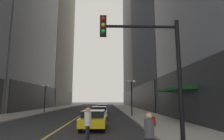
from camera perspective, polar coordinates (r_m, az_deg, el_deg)
name	(u,v)px	position (r m, az deg, el deg)	size (l,w,h in m)	color
ground_plane	(90,110)	(39.08, -6.82, -12.00)	(200.00, 200.00, 0.00)	#2D2D30
sidewalk_left	(49,110)	(40.62, -18.72, -11.37)	(4.50, 78.00, 0.15)	#ADA8A0
sidewalk_right	(130,109)	(39.24, 5.54, -11.89)	(4.50, 78.00, 0.15)	#ADA8A0
lane_centre_stripe	(90,110)	(39.08, -6.82, -11.99)	(0.16, 70.00, 0.01)	#E5D64C
building_left_far	(46,33)	(71.37, -19.62, 10.67)	(15.70, 26.00, 51.10)	#B7AD99
storefront_awning_right	(175,90)	(18.36, 18.57, -5.71)	(1.60, 6.54, 3.12)	#144C1E
car_yellow	(94,119)	(13.81, -5.55, -14.64)	(1.82, 4.20, 1.32)	yellow
car_white	(99,112)	(21.11, -3.91, -12.69)	(1.80, 4.53, 1.32)	silver
car_blue	(102,108)	(29.40, -2.94, -11.65)	(1.80, 4.48, 1.32)	navy
pedestrian_with_orange_bag	(149,133)	(6.88, 11.34, -18.37)	(0.36, 0.36, 1.63)	black
pedestrian_in_white_shirt	(88,122)	(9.53, -7.44, -15.53)	(0.42, 0.42, 1.70)	black
traffic_light_near_right	(154,60)	(8.05, 12.73, 3.11)	(3.43, 0.35, 5.65)	black
street_lamp_left_far	(45,92)	(31.75, -19.76, -6.36)	(1.06, 0.36, 4.43)	black
street_lamp_right_mid	(132,90)	(22.77, 5.99, -6.00)	(1.06, 0.36, 4.43)	black
fire_hydrant_right	(154,122)	(14.78, 12.64, -15.33)	(0.28, 0.28, 0.80)	red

